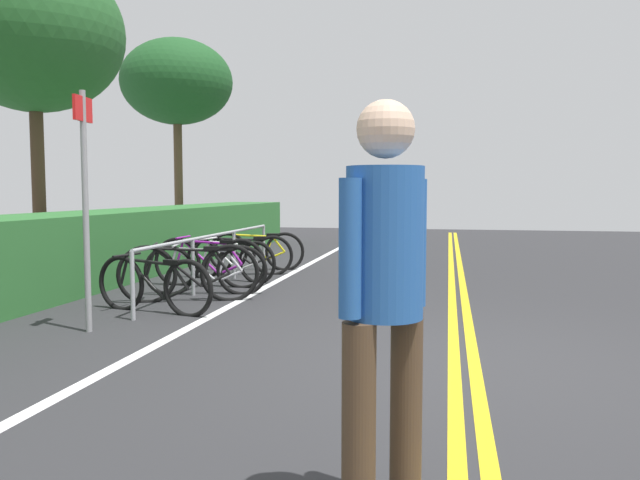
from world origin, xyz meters
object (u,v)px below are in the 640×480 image
object	(u,v)px
bike_rack	(215,246)
bicycle_0	(154,285)
bicycle_6	(257,251)
pedestrian	(384,282)
bicycle_5	(243,255)
sign_post_near	(85,189)
tree_far_right	(177,83)
bicycle_2	(206,270)
bicycle_3	(209,262)
bicycle_1	(189,273)
bicycle_4	(230,260)
tree_mid	(33,34)

from	to	relation	value
bike_rack	bicycle_0	bearing A→B (deg)	-179.13
bicycle_6	bike_rack	bearing A→B (deg)	179.19
bicycle_6	pedestrian	xyz separation A→B (m)	(-8.06, -3.06, 0.70)
bicycle_5	sign_post_near	distance (m)	4.47
tree_far_right	bicycle_2	bearing A→B (deg)	-153.31
bicycle_2	pedestrian	xyz separation A→B (m)	(-5.41, -2.95, 0.70)
bicycle_5	pedestrian	bearing A→B (deg)	-157.31
bicycle_3	bicycle_1	bearing A→B (deg)	-170.22
bicycle_6	sign_post_near	bearing A→B (deg)	177.91
bicycle_6	bicycle_2	bearing A→B (deg)	-177.63
bicycle_1	tree_far_right	bearing A→B (deg)	24.89
bicycle_0	sign_post_near	size ratio (longest dim) A/B	0.68
bike_rack	bicycle_2	bearing A→B (deg)	-169.07
sign_post_near	bicycle_6	bearing A→B (deg)	-2.09
bicycle_5	bicycle_1	bearing A→B (deg)	-177.20
bicycle_0	bicycle_1	distance (m)	0.77
bicycle_3	tree_far_right	bearing A→B (deg)	27.58
bicycle_4	bicycle_5	distance (m)	0.63
bike_rack	tree_far_right	size ratio (longest dim) A/B	0.98
tree_mid	bicycle_3	bearing A→B (deg)	-102.10
bicycle_1	bicycle_2	bearing A→B (deg)	-0.32
bicycle_1	sign_post_near	world-z (taller)	sign_post_near
tree_mid	bicycle_4	bearing A→B (deg)	-90.75
bike_rack	bicycle_2	world-z (taller)	bike_rack
bicycle_3	sign_post_near	size ratio (longest dim) A/B	0.74
bicycle_1	bicycle_3	xyz separation A→B (m)	(1.23, 0.21, -0.01)
pedestrian	bicycle_0	bearing A→B (deg)	36.85
bike_rack	bicycle_0	distance (m)	2.06
bicycle_6	pedestrian	distance (m)	8.65
bicycle_5	bicycle_2	bearing A→B (deg)	-176.30
bicycle_4	tree_mid	world-z (taller)	tree_mid
bicycle_0	bicycle_3	xyz separation A→B (m)	(2.00, 0.11, 0.03)
bicycle_0	tree_far_right	distance (m)	9.57
bicycle_3	pedestrian	distance (m)	6.89
bicycle_0	bicycle_4	bearing A→B (deg)	0.55
tree_far_right	pedestrian	bearing A→B (deg)	-152.45
bike_rack	bicycle_2	size ratio (longest dim) A/B	3.05
bicycle_1	pedestrian	bearing A→B (deg)	-148.63
bike_rack	tree_mid	world-z (taller)	tree_mid
bicycle_2	bicycle_5	xyz separation A→B (m)	(1.95, 0.13, -0.00)
tree_mid	pedestrian	bearing A→B (deg)	-136.52
bicycle_5	bicycle_6	world-z (taller)	bicycle_6
bicycle_0	pedestrian	bearing A→B (deg)	-143.15
bicycle_0	bicycle_3	distance (m)	2.00
bicycle_1	tree_mid	world-z (taller)	tree_mid
bicycle_1	bike_rack	bearing A→B (deg)	6.01
bicycle_0	bicycle_6	bearing A→B (deg)	0.05
bicycle_0	sign_post_near	distance (m)	1.53
bicycle_0	bicycle_5	size ratio (longest dim) A/B	1.00
bicycle_1	bicycle_5	world-z (taller)	bicycle_1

